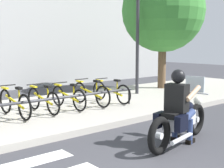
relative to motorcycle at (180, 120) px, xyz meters
The scene contains 10 objects.
motorcycle is the anchor object (origin of this frame).
rider 0.38m from the motorcycle, behind, with size 0.70×0.62×1.46m.
bicycle_2 4.01m from the motorcycle, 117.36° to the left, with size 0.48×1.68×0.77m.
bicycle_3 3.72m from the motorcycle, 106.86° to the left, with size 0.48×1.58×0.74m.
bicycle_4 3.58m from the motorcycle, 95.07° to the left, with size 0.48×1.61×0.72m.
bicycle_5 3.59m from the motorcycle, 82.84° to the left, with size 0.48×1.69×0.76m.
bicycle_6 3.76m from the motorcycle, 71.23° to the left, with size 0.48×1.69×0.72m.
bike_rack 3.20m from the motorcycle, 109.75° to the left, with size 5.18×0.07×0.49m.
street_lamp 5.59m from the motorcycle, 54.69° to the left, with size 0.28×0.28×4.14m.
tree_near_rack 7.24m from the motorcycle, 44.00° to the left, with size 3.29×3.29×4.90m.
Camera 1 is at (-2.43, -2.14, 1.92)m, focal length 48.99 mm.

